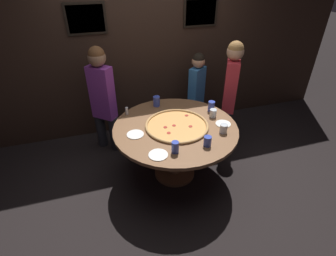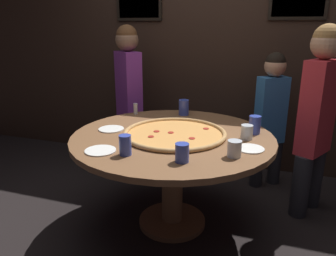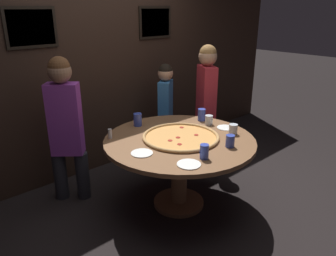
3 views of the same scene
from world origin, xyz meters
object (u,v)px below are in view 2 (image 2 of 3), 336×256
dining_table (172,153)px  drink_cup_front_edge (255,125)px  drink_cup_centre_back (125,145)px  drink_cup_by_shaker (234,149)px  drink_cup_near_right (182,153)px  diner_far_right (271,113)px  white_plate_near_front (100,151)px  diner_centre_back (317,112)px  giant_pizza (175,133)px  white_plate_beside_cup (250,149)px  white_plate_far_back (111,129)px  condiment_shaker (136,109)px  drink_cup_far_right (247,132)px  diner_far_left (129,91)px  drink_cup_far_left (184,107)px

dining_table → drink_cup_front_edge: (0.56, 0.22, 0.21)m
drink_cup_centre_back → drink_cup_by_shaker: bearing=16.1°
drink_cup_near_right → diner_far_right: (0.45, 1.39, -0.07)m
dining_table → white_plate_near_front: bearing=-126.4°
diner_far_right → diner_centre_back: diner_centre_back is taller
giant_pizza → diner_centre_back: (0.99, 0.56, 0.11)m
dining_table → diner_centre_back: (1.00, 0.55, 0.26)m
giant_pizza → drink_cup_centre_back: size_ratio=5.92×
giant_pizza → white_plate_beside_cup: bearing=-11.6°
drink_cup_front_edge → diner_far_right: diner_far_right is taller
white_plate_far_back → condiment_shaker: bearing=91.4°
drink_cup_far_right → white_plate_beside_cup: drink_cup_far_right is taller
drink_cup_centre_back → drink_cup_near_right: bearing=1.2°
diner_far_right → diner_far_left: (-1.41, -0.07, 0.13)m
drink_cup_far_right → condiment_shaker: drink_cup_far_right is taller
white_plate_far_back → white_plate_near_front: (0.15, -0.43, 0.00)m
dining_table → drink_cup_centre_back: 0.53m
dining_table → drink_cup_near_right: bearing=-65.7°
drink_cup_by_shaker → white_plate_near_front: (-0.82, -0.18, -0.05)m
white_plate_far_back → condiment_shaker: condiment_shaker is taller
drink_cup_far_left → white_plate_beside_cup: bearing=-46.8°
drink_cup_far_right → diner_far_left: diner_far_left is taller
drink_cup_centre_back → diner_far_left: 1.45m
drink_cup_far_left → diner_centre_back: (1.08, -0.01, 0.05)m
white_plate_beside_cup → white_plate_near_front: same height
white_plate_near_front → diner_far_right: bearing=54.6°
drink_cup_far_left → white_plate_beside_cup: drink_cup_far_left is taller
giant_pizza → drink_cup_far_right: bearing=9.4°
white_plate_far_back → drink_cup_near_right: bearing=-31.6°
drink_cup_far_left → white_plate_far_back: size_ratio=0.70×
diner_centre_back → diner_far_left: size_ratio=1.00×
drink_cup_far_left → drink_cup_centre_back: (-0.08, -1.02, -0.00)m
drink_cup_by_shaker → white_plate_beside_cup: (0.08, 0.16, -0.05)m
drink_cup_by_shaker → diner_far_right: diner_far_right is taller
giant_pizza → white_plate_beside_cup: 0.56m
drink_cup_front_edge → diner_far_right: size_ratio=0.10×
diner_far_right → diner_centre_back: (0.35, -0.39, 0.14)m
giant_pizza → diner_far_left: 1.16m
white_plate_far_back → drink_cup_far_left: bearing=55.5°
giant_pizza → drink_cup_far_left: drink_cup_far_left is taller
giant_pizza → condiment_shaker: 0.69m
drink_cup_centre_back → dining_table: bearing=71.2°
drink_cup_far_right → white_plate_beside_cup: (0.04, -0.20, -0.05)m
diner_far_right → giant_pizza: bearing=20.9°
dining_table → drink_cup_centre_back: drink_cup_centre_back is taller
white_plate_beside_cup → diner_far_right: (0.09, 1.05, -0.02)m
white_plate_far_back → diner_far_left: size_ratio=0.13×
drink_cup_far_right → white_plate_far_back: size_ratio=0.52×
drink_cup_by_shaker → white_plate_beside_cup: bearing=62.8°
giant_pizza → diner_far_right: diner_far_right is taller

